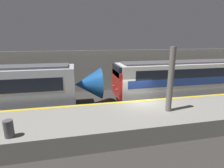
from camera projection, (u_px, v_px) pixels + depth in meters
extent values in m
plane|color=#33302D|center=(141.00, 113.00, 13.60)|extent=(120.00, 120.00, 0.00)
cube|color=gray|center=(152.00, 118.00, 11.50)|extent=(40.00, 4.16, 1.10)
cube|color=gold|center=(142.00, 101.00, 13.18)|extent=(40.00, 0.30, 0.01)
cube|color=#B2AD9E|center=(119.00, 70.00, 19.51)|extent=(50.00, 0.15, 4.44)
cylinder|color=slate|center=(171.00, 80.00, 10.85)|extent=(0.37, 0.37, 4.10)
cone|color=#195199|center=(88.00, 84.00, 14.70)|extent=(2.20, 2.66, 2.66)
sphere|color=#F2EFCC|center=(99.00, 88.00, 15.00)|extent=(0.20, 0.20, 0.20)
cube|color=black|center=(219.00, 92.00, 17.80)|extent=(19.61, 2.36, 0.68)
cube|color=silver|center=(222.00, 75.00, 17.36)|extent=(21.32, 2.88, 2.80)
cube|color=red|center=(117.00, 83.00, 15.23)|extent=(0.25, 2.82, 2.24)
cube|color=black|center=(117.00, 71.00, 14.94)|extent=(0.25, 2.53, 0.90)
sphere|color=#EA4C42|center=(117.00, 90.00, 14.68)|extent=(0.18, 0.18, 0.18)
sphere|color=#EA4C42|center=(114.00, 86.00, 15.91)|extent=(0.18, 0.18, 0.18)
cube|color=#4C4C51|center=(224.00, 61.00, 16.99)|extent=(20.46, 2.07, 0.14)
cylinder|color=#4C4C51|center=(9.00, 129.00, 8.23)|extent=(0.44, 0.44, 0.85)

